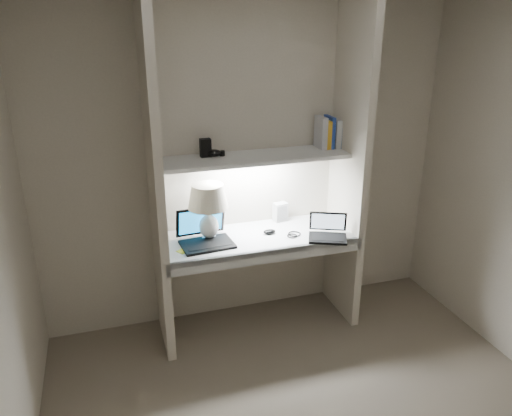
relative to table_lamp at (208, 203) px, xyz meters
name	(u,v)px	position (x,y,z in m)	size (l,w,h in m)	color
back_wall	(247,164)	(0.36, 0.24, 0.19)	(3.20, 0.01, 2.50)	beige
alcove_panel_left	(156,184)	(-0.37, -0.04, 0.19)	(0.06, 0.55, 2.50)	beige
alcove_panel_right	(349,166)	(1.09, -0.04, 0.19)	(0.06, 0.55, 2.50)	beige
desk	(258,238)	(0.36, -0.04, -0.31)	(1.40, 0.55, 0.04)	white
desk_apron	(269,256)	(0.36, -0.30, -0.34)	(1.46, 0.03, 0.10)	silver
shelf	(254,158)	(0.36, 0.06, 0.29)	(1.40, 0.36, 0.03)	silver
strip_light	(254,161)	(0.36, 0.06, 0.27)	(0.60, 0.04, 0.01)	white
table_lamp	(208,203)	(0.00, 0.00, 0.00)	(0.29, 0.29, 0.43)	white
laptop_main	(205,235)	(-0.04, -0.04, -0.23)	(0.39, 0.35, 0.25)	black
laptop_netbook	(328,232)	(0.85, -0.22, -0.25)	(0.35, 0.33, 0.18)	black
speaker	(280,212)	(0.63, 0.19, -0.21)	(0.11, 0.08, 0.15)	silver
mouse	(269,232)	(0.46, -0.03, -0.27)	(0.10, 0.06, 0.03)	black
cable_coil	(294,234)	(0.63, -0.11, -0.28)	(0.10, 0.10, 0.01)	black
sticky_note	(183,251)	(-0.22, -0.14, -0.29)	(0.07, 0.07, 0.00)	yellow
book_row	(331,132)	(1.01, 0.13, 0.42)	(0.23, 0.16, 0.24)	silver
shelf_box	(205,148)	(0.02, 0.13, 0.37)	(0.08, 0.06, 0.13)	black
shelf_gadget	(213,153)	(0.08, 0.12, 0.33)	(0.12, 0.09, 0.05)	black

